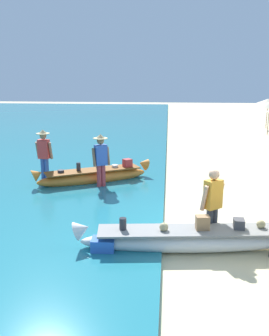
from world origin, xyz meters
name	(u,v)px	position (x,y,z in m)	size (l,w,h in m)	color
ground_plane	(223,234)	(0.00, 0.00, 0.00)	(80.00, 80.00, 0.00)	beige
boat_white_foreground	(192,239)	(-0.76, -0.92, 0.26)	(4.85, 1.15, 0.75)	white
boat_orange_midground	(94,176)	(-3.67, 3.72, 0.28)	(3.67, 2.30, 0.76)	orange
person_vendor_hatted	(101,158)	(-3.33, 3.19, 1.00)	(0.58, 0.47, 1.74)	#B2383D
person_tourist_customer	(213,202)	(-0.33, -0.49, 0.91)	(0.55, 0.50, 1.62)	#333842
person_vendor_assistant	(44,152)	(-5.37, 3.94, 1.00)	(0.57, 0.44, 1.74)	#3D5BA8
parasol_row_4	(268,101)	(5.12, 17.77, 1.75)	(1.60, 1.60, 1.91)	#8E6B47
cooler_box	(103,246)	(-2.54, -1.24, 0.17)	(0.46, 0.37, 0.34)	blue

